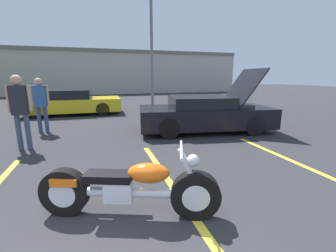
# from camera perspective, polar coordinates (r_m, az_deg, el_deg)

# --- Properties ---
(parking_stripe_back) EXTENTS (0.12, 5.19, 0.01)m
(parking_stripe_back) POSITION_cam_1_polar(r_m,az_deg,el_deg) (3.56, 3.55, -18.20)
(parking_stripe_back) COLOR yellow
(parking_stripe_back) RESTS_ON ground
(parking_stripe_far) EXTENTS (0.12, 5.19, 0.01)m
(parking_stripe_far) POSITION_cam_1_polar(r_m,az_deg,el_deg) (5.22, 34.97, -10.17)
(parking_stripe_far) COLOR yellow
(parking_stripe_far) RESTS_ON ground
(far_building) EXTENTS (32.00, 4.20, 4.40)m
(far_building) POSITION_cam_1_polar(r_m,az_deg,el_deg) (25.57, -19.29, 13.09)
(far_building) COLOR #B2AD9E
(far_building) RESTS_ON ground
(light_pole) EXTENTS (1.21, 0.28, 8.70)m
(light_pole) POSITION_cam_1_polar(r_m,az_deg,el_deg) (14.87, -3.97, 23.89)
(light_pole) COLOR slate
(light_pole) RESTS_ON ground
(motorcycle) EXTENTS (2.28, 1.05, 0.96)m
(motorcycle) POSITION_cam_1_polar(r_m,az_deg,el_deg) (3.07, -9.88, -15.37)
(motorcycle) COLOR black
(motorcycle) RESTS_ON ground
(show_car_hood_open) EXTENTS (4.56, 2.49, 2.06)m
(show_car_hood_open) POSITION_cam_1_polar(r_m,az_deg,el_deg) (7.62, 9.55, 3.11)
(show_car_hood_open) COLOR black
(show_car_hood_open) RESTS_ON ground
(parked_car_right_row) EXTENTS (4.44, 1.91, 1.18)m
(parked_car_right_row) POSITION_cam_1_polar(r_m,az_deg,el_deg) (11.80, -23.19, 5.48)
(parked_car_right_row) COLOR yellow
(parked_car_right_row) RESTS_ON ground
(spectator_near_motorcycle) EXTENTS (0.52, 0.23, 1.76)m
(spectator_near_motorcycle) POSITION_cam_1_polar(r_m,az_deg,el_deg) (8.30, -29.65, 5.65)
(spectator_near_motorcycle) COLOR #38476B
(spectator_near_motorcycle) RESTS_ON ground
(spectator_by_show_car) EXTENTS (0.52, 0.24, 1.85)m
(spectator_by_show_car) POSITION_cam_1_polar(r_m,az_deg,el_deg) (6.57, -33.50, 4.33)
(spectator_by_show_car) COLOR #38476B
(spectator_by_show_car) RESTS_ON ground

